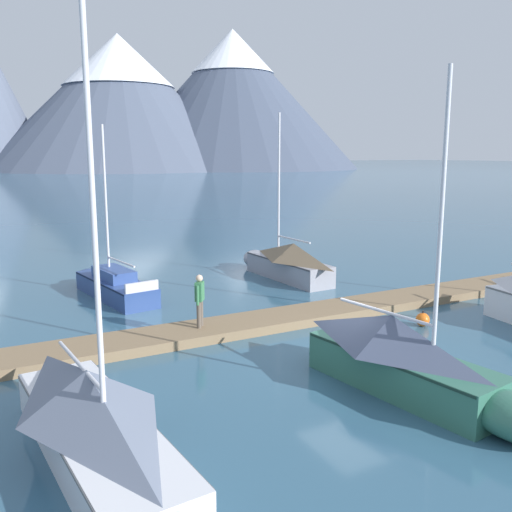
{
  "coord_description": "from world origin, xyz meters",
  "views": [
    {
      "loc": [
        -9.48,
        -11.68,
        5.72
      ],
      "look_at": [
        0.0,
        6.0,
        2.0
      ],
      "focal_mm": 38.99,
      "sensor_mm": 36.0,
      "label": 1
    }
  ],
  "objects_px": {
    "sailboat_mid_dock_starboard": "(412,361)",
    "mooring_buoy_channel_marker": "(423,320)",
    "sailboat_mid_dock_port": "(112,284)",
    "sailboat_far_berth": "(286,261)",
    "person_on_dock": "(200,297)",
    "sailboat_second_berth": "(98,425)"
  },
  "relations": [
    {
      "from": "sailboat_mid_dock_port",
      "to": "person_on_dock",
      "type": "xyz_separation_m",
      "value": [
        1.23,
        -6.38,
        0.77
      ]
    },
    {
      "from": "sailboat_second_berth",
      "to": "mooring_buoy_channel_marker",
      "type": "bearing_deg",
      "value": 16.71
    },
    {
      "from": "sailboat_far_berth",
      "to": "sailboat_mid_dock_starboard",
      "type": "bearing_deg",
      "value": -107.83
    },
    {
      "from": "person_on_dock",
      "to": "sailboat_mid_dock_starboard",
      "type": "bearing_deg",
      "value": -66.94
    },
    {
      "from": "sailboat_mid_dock_starboard",
      "to": "mooring_buoy_channel_marker",
      "type": "distance_m",
      "value": 5.76
    },
    {
      "from": "sailboat_far_berth",
      "to": "mooring_buoy_channel_marker",
      "type": "relative_size",
      "value": 13.96
    },
    {
      "from": "sailboat_mid_dock_port",
      "to": "sailboat_far_berth",
      "type": "bearing_deg",
      "value": -4.16
    },
    {
      "from": "sailboat_mid_dock_port",
      "to": "mooring_buoy_channel_marker",
      "type": "height_order",
      "value": "sailboat_mid_dock_port"
    },
    {
      "from": "person_on_dock",
      "to": "sailboat_second_berth",
      "type": "bearing_deg",
      "value": -126.77
    },
    {
      "from": "sailboat_far_berth",
      "to": "sailboat_mid_dock_port",
      "type": "bearing_deg",
      "value": 175.84
    },
    {
      "from": "sailboat_mid_dock_port",
      "to": "mooring_buoy_channel_marker",
      "type": "xyz_separation_m",
      "value": [
        8.2,
        -8.97,
        -0.26
      ]
    },
    {
      "from": "sailboat_second_berth",
      "to": "person_on_dock",
      "type": "distance_m",
      "value": 7.55
    },
    {
      "from": "sailboat_second_berth",
      "to": "sailboat_far_berth",
      "type": "relative_size",
      "value": 1.22
    },
    {
      "from": "sailboat_second_berth",
      "to": "sailboat_far_berth",
      "type": "height_order",
      "value": "sailboat_second_berth"
    },
    {
      "from": "sailboat_mid_dock_starboard",
      "to": "sailboat_mid_dock_port",
      "type": "bearing_deg",
      "value": 107.23
    },
    {
      "from": "sailboat_mid_dock_port",
      "to": "mooring_buoy_channel_marker",
      "type": "distance_m",
      "value": 12.16
    },
    {
      "from": "person_on_dock",
      "to": "mooring_buoy_channel_marker",
      "type": "distance_m",
      "value": 7.51
    },
    {
      "from": "sailboat_mid_dock_port",
      "to": "sailboat_mid_dock_starboard",
      "type": "relative_size",
      "value": 0.9
    },
    {
      "from": "sailboat_mid_dock_port",
      "to": "mooring_buoy_channel_marker",
      "type": "bearing_deg",
      "value": -47.57
    },
    {
      "from": "sailboat_mid_dock_port",
      "to": "person_on_dock",
      "type": "height_order",
      "value": "sailboat_mid_dock_port"
    },
    {
      "from": "sailboat_far_berth",
      "to": "person_on_dock",
      "type": "relative_size",
      "value": 4.45
    },
    {
      "from": "sailboat_mid_dock_starboard",
      "to": "sailboat_far_berth",
      "type": "relative_size",
      "value": 1.0
    }
  ]
}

